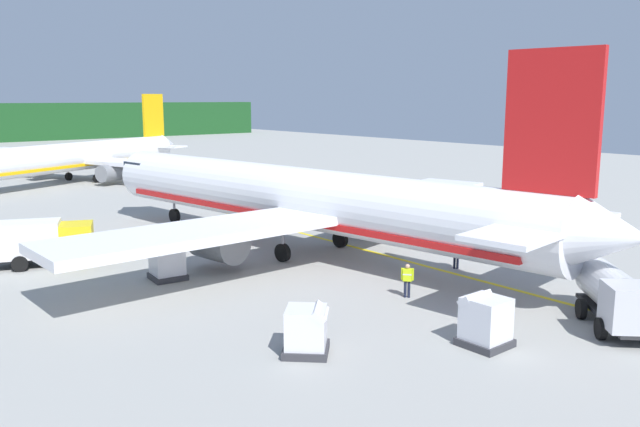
{
  "coord_description": "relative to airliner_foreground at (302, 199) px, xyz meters",
  "views": [
    {
      "loc": [
        8.32,
        -14.42,
        9.72
      ],
      "look_at": [
        31.35,
        14.14,
        3.13
      ],
      "focal_mm": 36.27,
      "sensor_mm": 36.0,
      "label": 1
    }
  ],
  "objects": [
    {
      "name": "airliner_foreground",
      "position": [
        0.0,
        0.0,
        0.0
      ],
      "size": [
        34.52,
        41.69,
        11.9
      ],
      "color": "white",
      "rests_on": "ground"
    },
    {
      "name": "airliner_mid_apron",
      "position": [
        0.48,
        43.88,
        -0.49
      ],
      "size": [
        33.6,
        28.32,
        10.19
      ],
      "color": "white",
      "rests_on": "ground"
    },
    {
      "name": "service_truck_fuel",
      "position": [
        -14.15,
        6.92,
        -1.89
      ],
      "size": [
        6.44,
        4.36,
        2.65
      ],
      "color": "yellow",
      "rests_on": "ground"
    },
    {
      "name": "service_truck_baggage",
      "position": [
        2.04,
        -19.44,
        -2.0
      ],
      "size": [
        5.25,
        5.4,
        2.4
      ],
      "color": "silver",
      "rests_on": "ground"
    },
    {
      "name": "cargo_container_near",
      "position": [
        -4.02,
        -17.19,
        -2.39
      ],
      "size": [
        1.78,
        1.78,
        2.11
      ],
      "color": "#333338",
      "rests_on": "ground"
    },
    {
      "name": "cargo_container_mid",
      "position": [
        -10.0,
        -13.38,
        -2.47
      ],
      "size": [
        2.43,
        2.43,
        1.94
      ],
      "color": "#333338",
      "rests_on": "ground"
    },
    {
      "name": "cargo_container_far",
      "position": [
        -9.54,
        -0.47,
        -2.46
      ],
      "size": [
        1.93,
        1.93,
        1.98
      ],
      "color": "#333338",
      "rests_on": "ground"
    },
    {
      "name": "crew_marshaller",
      "position": [
        -1.8,
        -10.88,
        -2.39
      ],
      "size": [
        0.46,
        0.51,
        1.7
      ],
      "color": "#191E33",
      "rests_on": "ground"
    },
    {
      "name": "crew_loader_left",
      "position": [
        4.38,
        -8.87,
        -2.37
      ],
      "size": [
        0.51,
        0.46,
        1.73
      ],
      "color": "#191E33",
      "rests_on": "ground"
    },
    {
      "name": "apron_guide_line",
      "position": [
        3.44,
        -4.44,
        -3.39
      ],
      "size": [
        0.3,
        60.0,
        0.01
      ],
      "primitive_type": "cube",
      "color": "yellow",
      "rests_on": "ground"
    }
  ]
}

